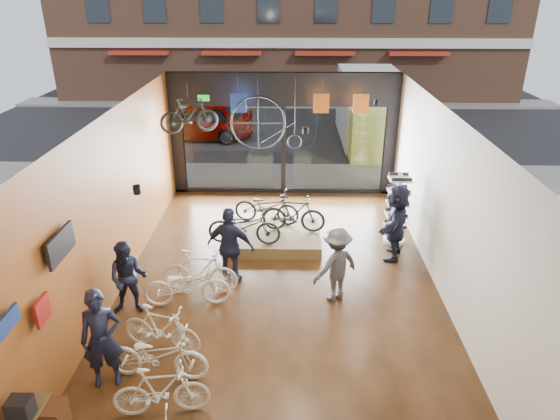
{
  "coord_description": "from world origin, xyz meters",
  "views": [
    {
      "loc": [
        0.23,
        -9.06,
        6.15
      ],
      "look_at": [
        -0.01,
        1.4,
        1.41
      ],
      "focal_mm": 32.0,
      "sensor_mm": 36.0,
      "label": 1
    }
  ],
  "objects_px": {
    "customer_3": "(336,265)",
    "display_bike_left": "(244,226)",
    "customer_5": "(396,222)",
    "customer_2": "(231,247)",
    "display_bike_right": "(267,207)",
    "sunglasses_rack": "(397,209)",
    "customer_1": "(128,278)",
    "penny_farthing": "(270,125)",
    "floor_bike_4": "(187,285)",
    "hung_bike": "(189,115)",
    "floor_bike_2": "(157,355)",
    "display_platform": "(274,237)",
    "box_truck": "(374,113)",
    "display_bike_mid": "(294,214)",
    "street_car": "(199,120)",
    "floor_bike_5": "(199,271)",
    "floor_bike_3": "(161,329)",
    "customer_0": "(102,339)",
    "floor_bike_1": "(161,391)"
  },
  "relations": [
    {
      "from": "customer_3",
      "to": "display_bike_left",
      "type": "bearing_deg",
      "value": -76.83
    },
    {
      "from": "customer_5",
      "to": "customer_2",
      "type": "bearing_deg",
      "value": -53.13
    },
    {
      "from": "display_bike_right",
      "to": "sunglasses_rack",
      "type": "distance_m",
      "value": 3.38
    },
    {
      "from": "customer_1",
      "to": "penny_farthing",
      "type": "distance_m",
      "value": 6.31
    },
    {
      "from": "floor_bike_4",
      "to": "hung_bike",
      "type": "bearing_deg",
      "value": 2.29
    },
    {
      "from": "floor_bike_2",
      "to": "hung_bike",
      "type": "bearing_deg",
      "value": 8.57
    },
    {
      "from": "floor_bike_4",
      "to": "customer_3",
      "type": "bearing_deg",
      "value": -90.38
    },
    {
      "from": "floor_bike_2",
      "to": "customer_1",
      "type": "height_order",
      "value": "customer_1"
    },
    {
      "from": "display_platform",
      "to": "customer_2",
      "type": "relative_size",
      "value": 1.31
    },
    {
      "from": "penny_farthing",
      "to": "box_truck",
      "type": "bearing_deg",
      "value": 57.27
    },
    {
      "from": "display_platform",
      "to": "display_bike_mid",
      "type": "bearing_deg",
      "value": 10.94
    },
    {
      "from": "floor_bike_4",
      "to": "display_bike_right",
      "type": "xyz_separation_m",
      "value": [
        1.5,
        3.38,
        0.29
      ]
    },
    {
      "from": "sunglasses_rack",
      "to": "floor_bike_2",
      "type": "bearing_deg",
      "value": -151.4
    },
    {
      "from": "customer_1",
      "to": "street_car",
      "type": "bearing_deg",
      "value": 88.72
    },
    {
      "from": "floor_bike_5",
      "to": "box_truck",
      "type": "bearing_deg",
      "value": -21.29
    },
    {
      "from": "street_car",
      "to": "sunglasses_rack",
      "type": "bearing_deg",
      "value": 35.41
    },
    {
      "from": "display_bike_right",
      "to": "customer_1",
      "type": "relative_size",
      "value": 1.1
    },
    {
      "from": "street_car",
      "to": "sunglasses_rack",
      "type": "distance_m",
      "value": 11.57
    },
    {
      "from": "display_platform",
      "to": "display_bike_right",
      "type": "height_order",
      "value": "display_bike_right"
    },
    {
      "from": "floor_bike_2",
      "to": "floor_bike_4",
      "type": "distance_m",
      "value": 2.12
    },
    {
      "from": "street_car",
      "to": "floor_bike_3",
      "type": "height_order",
      "value": "street_car"
    },
    {
      "from": "customer_3",
      "to": "customer_0",
      "type": "bearing_deg",
      "value": -1.83
    },
    {
      "from": "sunglasses_rack",
      "to": "customer_2",
      "type": "bearing_deg",
      "value": -170.05
    },
    {
      "from": "street_car",
      "to": "floor_bike_5",
      "type": "distance_m",
      "value": 12.03
    },
    {
      "from": "floor_bike_1",
      "to": "floor_bike_3",
      "type": "xyz_separation_m",
      "value": [
        -0.35,
        1.49,
        0.01
      ]
    },
    {
      "from": "floor_bike_3",
      "to": "customer_2",
      "type": "distance_m",
      "value": 2.56
    },
    {
      "from": "floor_bike_1",
      "to": "display_platform",
      "type": "height_order",
      "value": "floor_bike_1"
    },
    {
      "from": "display_bike_mid",
      "to": "customer_3",
      "type": "relative_size",
      "value": 0.97
    },
    {
      "from": "box_truck",
      "to": "customer_0",
      "type": "relative_size",
      "value": 4.0
    },
    {
      "from": "hung_bike",
      "to": "customer_0",
      "type": "bearing_deg",
      "value": 158.32
    },
    {
      "from": "display_bike_left",
      "to": "customer_0",
      "type": "relative_size",
      "value": 0.99
    },
    {
      "from": "box_truck",
      "to": "customer_3",
      "type": "height_order",
      "value": "box_truck"
    },
    {
      "from": "customer_2",
      "to": "floor_bike_3",
      "type": "bearing_deg",
      "value": 78.92
    },
    {
      "from": "display_platform",
      "to": "customer_5",
      "type": "bearing_deg",
      "value": -12.58
    },
    {
      "from": "customer_2",
      "to": "customer_3",
      "type": "height_order",
      "value": "customer_2"
    },
    {
      "from": "box_truck",
      "to": "display_bike_left",
      "type": "xyz_separation_m",
      "value": [
        -4.46,
        -9.16,
        -0.66
      ]
    },
    {
      "from": "customer_0",
      "to": "customer_2",
      "type": "distance_m",
      "value": 3.6
    },
    {
      "from": "customer_0",
      "to": "floor_bike_1",
      "type": "bearing_deg",
      "value": -45.39
    },
    {
      "from": "customer_5",
      "to": "customer_0",
      "type": "bearing_deg",
      "value": -33.07
    },
    {
      "from": "display_bike_left",
      "to": "penny_farthing",
      "type": "relative_size",
      "value": 0.9
    },
    {
      "from": "floor_bike_3",
      "to": "display_bike_left",
      "type": "relative_size",
      "value": 0.87
    },
    {
      "from": "floor_bike_5",
      "to": "penny_farthing",
      "type": "height_order",
      "value": "penny_farthing"
    },
    {
      "from": "box_truck",
      "to": "floor_bike_2",
      "type": "relative_size",
      "value": 4.13
    },
    {
      "from": "display_bike_mid",
      "to": "customer_1",
      "type": "xyz_separation_m",
      "value": [
        -3.32,
        -3.17,
        0.01
      ]
    },
    {
      "from": "floor_bike_2",
      "to": "customer_5",
      "type": "height_order",
      "value": "customer_5"
    },
    {
      "from": "floor_bike_2",
      "to": "customer_0",
      "type": "distance_m",
      "value": 0.95
    },
    {
      "from": "display_platform",
      "to": "customer_3",
      "type": "xyz_separation_m",
      "value": [
        1.38,
        -2.52,
        0.69
      ]
    },
    {
      "from": "floor_bike_5",
      "to": "display_bike_left",
      "type": "distance_m",
      "value": 1.91
    },
    {
      "from": "display_bike_right",
      "to": "hung_bike",
      "type": "xyz_separation_m",
      "value": [
        -2.13,
        1.18,
        2.16
      ]
    },
    {
      "from": "floor_bike_4",
      "to": "display_platform",
      "type": "xyz_separation_m",
      "value": [
        1.71,
        2.8,
        -0.32
      ]
    }
  ]
}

